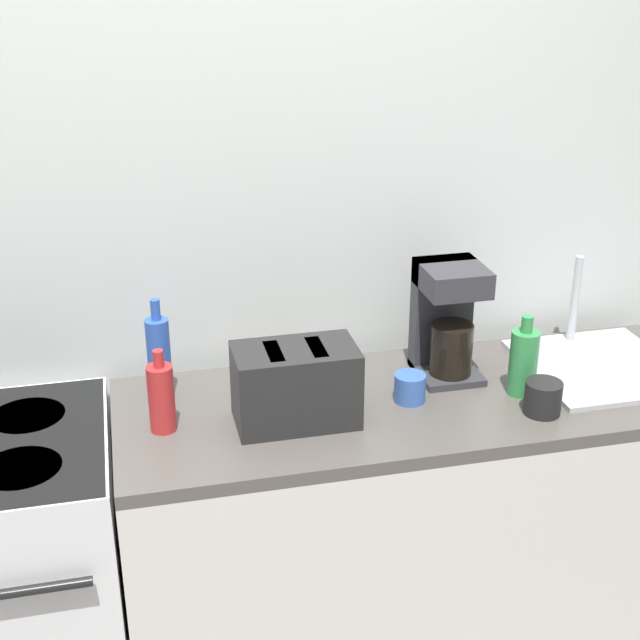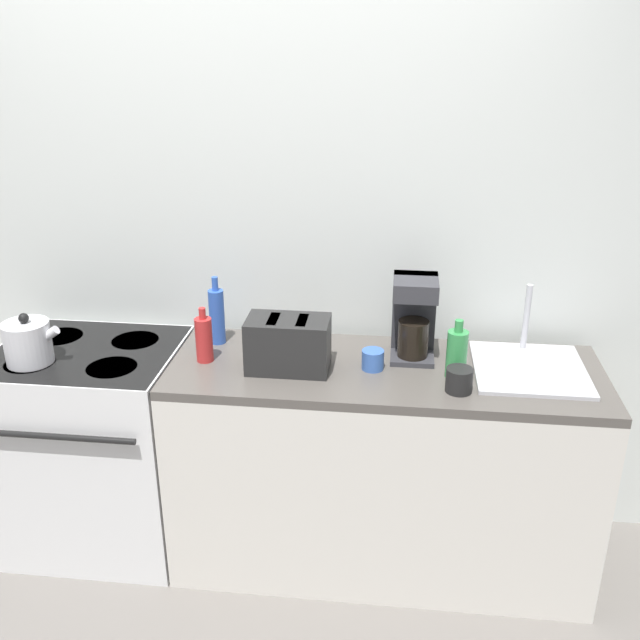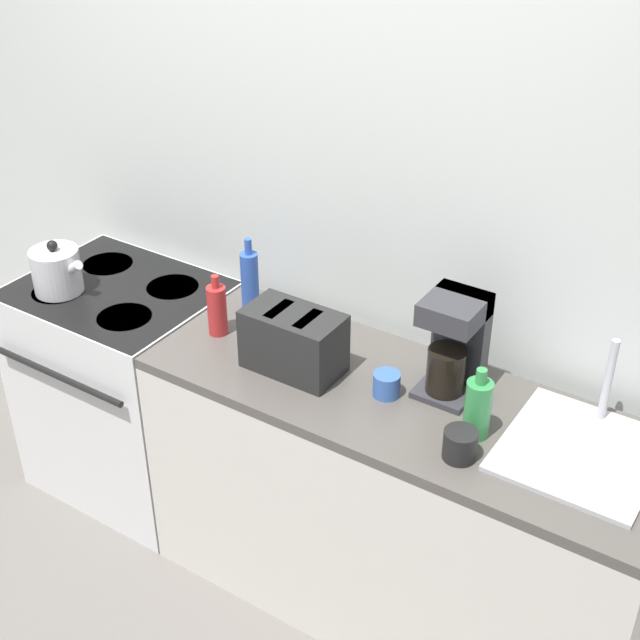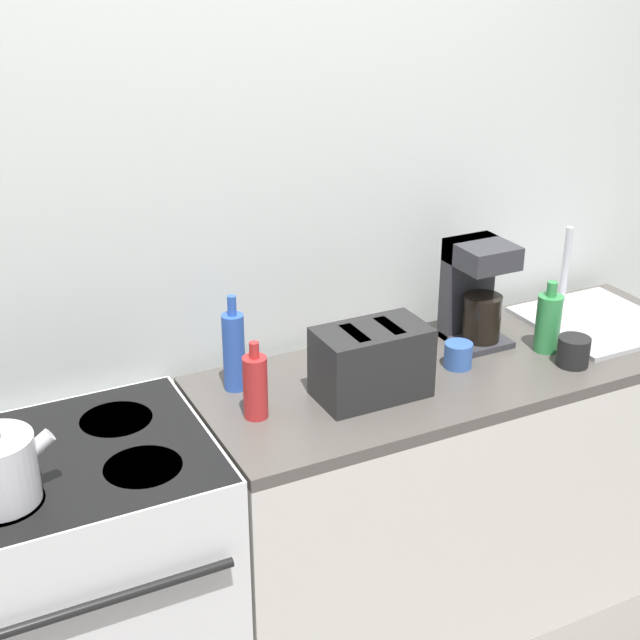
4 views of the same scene
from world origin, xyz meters
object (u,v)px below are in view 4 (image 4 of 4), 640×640
at_px(toaster, 371,362).
at_px(cup_blue, 458,355).
at_px(bottle_green, 548,322).
at_px(bottle_blue, 234,350).
at_px(stove, 83,596).
at_px(cup_black, 573,351).
at_px(bottle_red, 255,386).
at_px(coffee_maker, 475,290).

relative_size(toaster, cup_blue, 3.68).
xyz_separation_m(bottle_green, bottle_blue, (-0.95, 0.20, 0.02)).
height_order(stove, toaster, toaster).
height_order(cup_black, cup_blue, cup_black).
bearing_deg(stove, bottle_red, -3.03).
bearing_deg(bottle_green, coffee_maker, 133.84).
relative_size(bottle_green, cup_black, 2.35).
xyz_separation_m(bottle_blue, cup_black, (0.95, -0.31, -0.07)).
relative_size(bottle_red, cup_black, 2.28).
distance_m(cup_black, cup_blue, 0.34).
relative_size(toaster, bottle_red, 1.41).
bearing_deg(coffee_maker, bottle_green, -46.16).
bearing_deg(bottle_blue, coffee_maker, -2.31).
height_order(bottle_red, cup_blue, bottle_red).
bearing_deg(bottle_green, stove, 178.00).
relative_size(coffee_maker, bottle_blue, 1.16).
relative_size(toaster, bottle_green, 1.37).
relative_size(bottle_red, cup_blue, 2.61).
bearing_deg(bottle_blue, cup_black, -18.15).
height_order(stove, cup_black, cup_black).
height_order(bottle_green, bottle_blue, bottle_blue).
xyz_separation_m(toaster, bottle_blue, (-0.32, 0.21, 0.02)).
height_order(bottle_green, cup_black, bottle_green).
xyz_separation_m(coffee_maker, bottle_green, (0.16, -0.16, -0.07)).
bearing_deg(bottle_blue, bottle_red, -92.68).
distance_m(bottle_red, cup_blue, 0.65).
relative_size(toaster, bottle_blue, 1.09).
relative_size(coffee_maker, cup_black, 3.41).
bearing_deg(cup_black, bottle_green, 92.57).
distance_m(toaster, bottle_green, 0.62).
xyz_separation_m(stove, coffee_maker, (1.30, 0.11, 0.60)).
bearing_deg(cup_blue, toaster, -173.54).
bearing_deg(bottle_red, cup_blue, 0.28).
distance_m(coffee_maker, bottle_green, 0.24).
relative_size(coffee_maker, bottle_red, 1.50).
xyz_separation_m(bottle_green, cup_blue, (-0.31, 0.03, -0.06)).
height_order(toaster, bottle_red, bottle_red).
distance_m(bottle_green, cup_black, 0.13).
xyz_separation_m(toaster, coffee_maker, (0.46, 0.17, 0.07)).
bearing_deg(bottle_green, bottle_blue, 168.27).
distance_m(stove, bottle_blue, 0.77).
height_order(toaster, cup_black, toaster).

